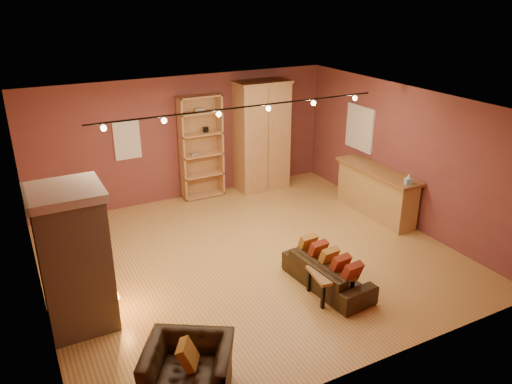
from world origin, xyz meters
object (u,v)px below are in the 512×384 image
bar_counter (376,192)px  armchair (188,362)px  fireplace (75,259)px  loveseat (328,268)px  bookcase (200,146)px  armoire (262,136)px  coffee_table (331,275)px

bar_counter → armchair: 6.13m
fireplace → loveseat: fireplace is taller
bookcase → fireplace: bearing=-132.0°
bookcase → armoire: size_ratio=0.92×
bookcase → armoire: bearing=-7.9°
coffee_table → loveseat: bearing=63.7°
loveseat → bar_counter: bearing=-58.6°
bookcase → coffee_table: bookcase is taller
fireplace → armchair: bearing=-66.1°
bar_counter → armchair: size_ratio=1.77×
armoire → bar_counter: (1.41, -2.54, -0.78)m
fireplace → bookcase: size_ratio=0.89×
fireplace → coffee_table: 3.81m
coffee_table → bar_counter: bearing=38.4°
bookcase → coffee_table: bearing=-87.3°
bookcase → armchair: bearing=-113.2°
bar_counter → coffee_table: bearing=-141.6°
fireplace → armoire: armoire is taller
armoire → coffee_table: armoire is taller
armchair → loveseat: bearing=53.7°
armoire → bookcase: bearing=172.1°
armoire → armchair: armoire is taller
bookcase → loveseat: size_ratio=1.40×
fireplace → bar_counter: size_ratio=0.98×
fireplace → armchair: size_ratio=1.74×
bookcase → armoire: (1.48, -0.21, 0.09)m
bar_counter → coffee_table: bar_counter is taller
bar_counter → coffee_table: size_ratio=3.18×
bar_counter → loveseat: size_ratio=1.26×
bookcase → coffee_table: size_ratio=3.51×
armoire → armchair: (-3.94, -5.53, -0.86)m
fireplace → coffee_table: (3.58, -1.13, -0.67)m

